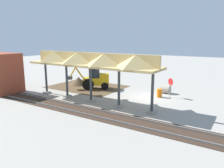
% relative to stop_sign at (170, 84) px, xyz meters
% --- Properties ---
extents(ground_plane, '(120.00, 120.00, 0.00)m').
position_rel_stop_sign_xyz_m(ground_plane, '(1.98, 1.20, -1.49)').
color(ground_plane, '#9E998E').
extents(dirt_work_zone, '(9.41, 7.00, 0.01)m').
position_rel_stop_sign_xyz_m(dirt_work_zone, '(10.91, 0.61, -1.49)').
color(dirt_work_zone, brown).
rests_on(dirt_work_zone, ground).
extents(platform_canopy, '(14.14, 3.20, 4.90)m').
position_rel_stop_sign_xyz_m(platform_canopy, '(6.15, 5.83, 2.66)').
color(platform_canopy, '#9E998E').
rests_on(platform_canopy, ground).
extents(rail_tracks, '(60.00, 2.58, 0.15)m').
position_rel_stop_sign_xyz_m(rail_tracks, '(1.98, 8.51, -1.46)').
color(rail_tracks, slate).
rests_on(rail_tracks, ground).
extents(stop_sign, '(0.65, 0.45, 2.09)m').
position_rel_stop_sign_xyz_m(stop_sign, '(0.00, 0.00, 0.00)').
color(stop_sign, gray).
rests_on(stop_sign, ground).
extents(backhoe, '(4.82, 3.96, 2.82)m').
position_rel_stop_sign_xyz_m(backhoe, '(9.32, 0.98, -0.22)').
color(backhoe, '#EAB214').
rests_on(backhoe, ground).
extents(dirt_mound, '(4.56, 4.56, 2.19)m').
position_rel_stop_sign_xyz_m(dirt_mound, '(12.61, 0.31, -1.49)').
color(dirt_mound, brown).
rests_on(dirt_mound, ground).
extents(concrete_pipe, '(1.13, 1.01, 0.98)m').
position_rel_stop_sign_xyz_m(concrete_pipe, '(1.06, -1.55, -1.00)').
color(concrete_pipe, '#9E9384').
rests_on(concrete_pipe, ground).
extents(brick_utility_building, '(4.29, 3.32, 4.57)m').
position_rel_stop_sign_xyz_m(brick_utility_building, '(17.45, 8.37, 0.80)').
color(brick_utility_building, brown).
rests_on(brick_utility_building, ground).
extents(traffic_barrel, '(0.56, 0.56, 0.90)m').
position_rel_stop_sign_xyz_m(traffic_barrel, '(1.00, 0.51, -1.04)').
color(traffic_barrel, orange).
rests_on(traffic_barrel, ground).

